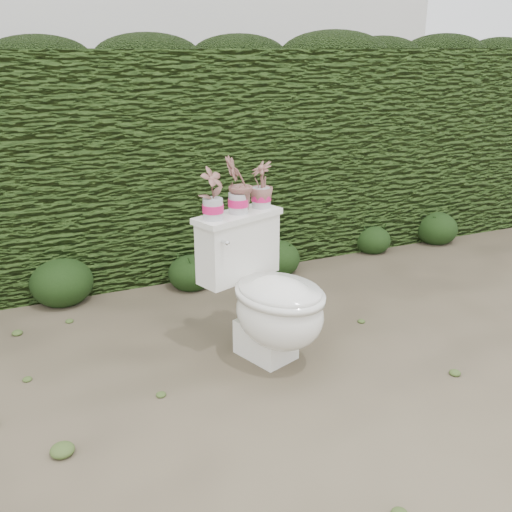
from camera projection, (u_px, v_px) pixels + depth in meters
name	position (u px, v px, depth m)	size (l,w,h in m)	color
ground	(232.00, 351.00, 3.21)	(60.00, 60.00, 0.00)	#73674F
hedge	(154.00, 161.00, 4.31)	(8.00, 1.00, 1.60)	#35521B
house_wall	(112.00, 16.00, 7.90)	(8.00, 3.50, 4.00)	silver
toilet	(269.00, 298.00, 3.04)	(0.66, 0.79, 0.78)	white
potted_plant_left	(213.00, 195.00, 2.90)	(0.14, 0.09, 0.26)	#28621E
potted_plant_center	(238.00, 186.00, 3.01)	(0.16, 0.13, 0.29)	#28621E
potted_plant_right	(261.00, 186.00, 3.12)	(0.13, 0.13, 0.24)	#28621E
liriope_clump_2	(61.00, 278.00, 3.79)	(0.41, 0.41, 0.33)	#1E3613
liriope_clump_3	(191.00, 269.00, 4.04)	(0.32, 0.32, 0.26)	#1E3613
liriope_clump_4	(277.00, 255.00, 4.29)	(0.35, 0.35, 0.28)	#1E3613
liriope_clump_5	(372.00, 237.00, 4.76)	(0.30, 0.30, 0.24)	#1E3613
liriope_clump_6	(437.00, 225.00, 4.97)	(0.36, 0.36, 0.29)	#1E3613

